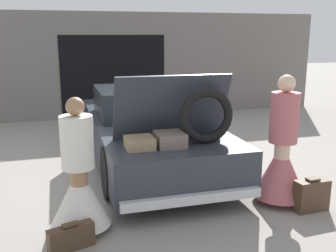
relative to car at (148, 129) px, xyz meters
name	(u,v)px	position (x,y,z in m)	size (l,w,h in m)	color
ground_plane	(148,161)	(0.00, 0.00, -0.59)	(40.00, 40.00, 0.00)	gray
garage_wall_back	(113,66)	(0.00, 4.09, 0.80)	(12.00, 0.14, 2.80)	slate
car	(148,129)	(0.00, 0.00, 0.00)	(1.92, 4.77, 1.71)	#2D333D
person_left	(79,185)	(-1.32, -2.25, -0.04)	(0.70, 0.70, 1.57)	#997051
person_right	(281,159)	(1.32, -2.17, 0.02)	(0.70, 0.70, 1.73)	beige
suitcase_beside_left_person	(71,237)	(-1.46, -2.66, -0.45)	(0.51, 0.28, 0.30)	#473323
suitcase_beside_right_person	(311,195)	(1.56, -2.53, -0.38)	(0.46, 0.22, 0.44)	#473323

